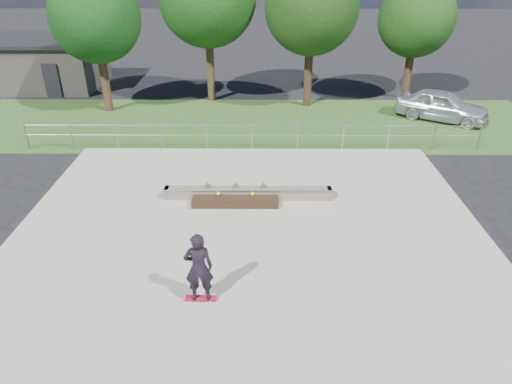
% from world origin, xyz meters
% --- Properties ---
extents(ground, '(120.00, 120.00, 0.00)m').
position_xyz_m(ground, '(0.00, 0.00, 0.00)').
color(ground, black).
rests_on(ground, ground).
extents(grass_verge, '(30.00, 8.00, 0.02)m').
position_xyz_m(grass_verge, '(0.00, 11.00, 0.01)').
color(grass_verge, '#29471C').
rests_on(grass_verge, ground).
extents(concrete_slab, '(15.00, 15.00, 0.06)m').
position_xyz_m(concrete_slab, '(0.00, 0.00, 0.03)').
color(concrete_slab, gray).
rests_on(concrete_slab, ground).
extents(fence, '(20.06, 0.06, 1.20)m').
position_xyz_m(fence, '(0.00, 7.50, 0.77)').
color(fence, gray).
rests_on(fence, ground).
extents(building, '(8.40, 5.40, 3.00)m').
position_xyz_m(building, '(-14.00, 18.00, 1.51)').
color(building, '#322F2C').
rests_on(building, ground).
extents(tree_far_left, '(4.55, 4.55, 7.15)m').
position_xyz_m(tree_far_left, '(-8.00, 13.00, 4.85)').
color(tree_far_left, '#361F15').
rests_on(tree_far_left, ground).
extents(tree_mid_right, '(4.90, 4.90, 7.70)m').
position_xyz_m(tree_mid_right, '(3.00, 14.00, 5.23)').
color(tree_mid_right, black).
rests_on(tree_mid_right, ground).
extents(tree_far_right, '(4.20, 4.20, 6.60)m').
position_xyz_m(tree_far_right, '(9.00, 15.50, 4.48)').
color(tree_far_right, '#321E14').
rests_on(tree_far_right, ground).
extents(grind_ledge, '(6.00, 0.44, 0.43)m').
position_xyz_m(grind_ledge, '(-0.10, 2.96, 0.26)').
color(grind_ledge, '#645A4A').
rests_on(grind_ledge, concrete_slab).
extents(planter_bed, '(3.00, 1.20, 0.61)m').
position_xyz_m(planter_bed, '(-0.53, 2.83, 0.24)').
color(planter_bed, black).
rests_on(planter_bed, concrete_slab).
extents(skateboarder, '(0.80, 0.52, 2.02)m').
position_xyz_m(skateboarder, '(-1.18, -2.42, 1.10)').
color(skateboarder, silver).
rests_on(skateboarder, concrete_slab).
extents(parked_car, '(4.86, 3.91, 1.55)m').
position_xyz_m(parked_car, '(9.77, 11.62, 0.78)').
color(parked_car, silver).
rests_on(parked_car, ground).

